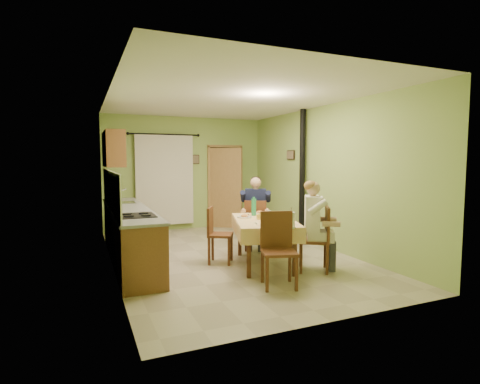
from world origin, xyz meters
name	(u,v)px	position (x,y,z in m)	size (l,w,h in m)	color
floor	(229,256)	(0.00, 0.00, 0.00)	(4.00, 6.00, 0.01)	tan
room_shell	(229,155)	(0.00, 0.00, 1.82)	(4.04, 6.04, 2.82)	#97B65D
kitchen_run	(129,233)	(-1.71, 0.40, 0.48)	(0.64, 3.64, 1.56)	brown
upper_cabinets	(113,149)	(-1.82, 1.70, 1.95)	(0.35, 1.40, 0.70)	brown
curtain	(165,179)	(-0.55, 2.90, 1.26)	(1.70, 0.07, 2.22)	black
doorway	(225,186)	(1.01, 2.86, 1.05)	(0.96, 0.53, 2.15)	black
dining_table	(264,242)	(0.33, -0.75, 0.38)	(1.39, 1.80, 0.76)	#E6BA7A
tableware	(267,217)	(0.33, -0.84, 0.81)	(0.70, 1.65, 0.33)	white
chair_far	(255,235)	(0.65, 0.27, 0.29)	(0.56, 0.56, 0.97)	#542C16
chair_near	(279,265)	(0.03, -1.77, 0.29)	(0.57, 0.57, 1.02)	#542C16
chair_right	(315,252)	(0.91, -1.35, 0.29)	(0.62, 0.62, 1.01)	#542C16
chair_left	(220,246)	(-0.31, -0.35, 0.29)	(0.53, 0.53, 0.95)	#542C16
man_far	(256,205)	(0.65, 0.28, 0.88)	(0.65, 0.62, 1.39)	#141938
man_right	(314,215)	(0.89, -1.34, 0.88)	(0.63, 0.65, 1.39)	white
stove_flue	(302,193)	(1.90, 0.60, 1.02)	(0.24, 0.24, 2.80)	black
picture_back	(196,159)	(0.25, 2.97, 1.75)	(0.19, 0.03, 0.23)	black
picture_right	(291,155)	(1.97, 1.20, 1.85)	(0.03, 0.31, 0.21)	brown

